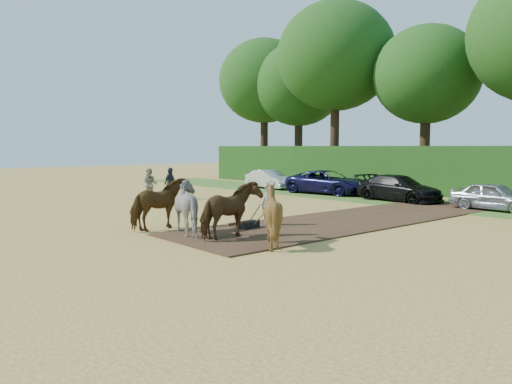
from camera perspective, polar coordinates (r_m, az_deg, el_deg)
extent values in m
plane|color=gold|center=(17.26, -6.70, -4.70)|extent=(120.00, 120.00, 0.00)
cube|color=#472D1C|center=(20.93, 11.86, -2.96)|extent=(4.50, 17.00, 0.05)
cube|color=#38601E|center=(27.51, 18.35, -1.19)|extent=(50.00, 5.00, 0.03)
cube|color=#14380F|center=(31.33, 22.71, 2.15)|extent=(46.00, 1.60, 3.00)
imported|color=#B3A98D|center=(28.11, -12.03, 0.87)|extent=(1.07, 1.08, 1.77)
imported|color=#22262E|center=(28.26, -9.79, 0.96)|extent=(0.88, 1.13, 1.79)
imported|color=brown|center=(18.02, -10.94, -1.36)|extent=(1.35, 2.33, 1.85)
imported|color=#BBB5A8|center=(16.91, -7.19, -1.73)|extent=(2.08, 1.86, 1.85)
imported|color=#53381A|center=(15.89, -2.94, -2.15)|extent=(1.35, 2.33, 1.85)
imported|color=brown|center=(14.96, 1.88, -2.59)|extent=(1.76, 1.91, 1.86)
cube|color=black|center=(17.89, -0.74, -3.81)|extent=(0.44, 0.84, 0.31)
cube|color=brown|center=(17.47, -1.88, -3.51)|extent=(0.29, 1.23, 0.09)
cylinder|color=brown|center=(18.33, -0.21, -2.54)|extent=(0.32, 0.87, 0.65)
cylinder|color=brown|center=(18.09, 0.73, -2.65)|extent=(0.08, 0.90, 0.65)
imported|color=gray|center=(18.61, 1.38, -1.53)|extent=(0.62, 0.46, 1.55)
imported|color=silver|center=(34.94, 1.54, 1.45)|extent=(4.09, 1.60, 1.33)
imported|color=#14133B|center=(31.31, 8.21, 1.10)|extent=(5.60, 3.13, 1.48)
imported|color=black|center=(28.05, 16.01, 0.42)|extent=(5.01, 2.26, 1.43)
imported|color=#919599|center=(25.42, 25.62, -0.47)|extent=(3.91, 1.58, 1.33)
cylinder|color=#382616|center=(46.81, 0.94, 5.18)|extent=(0.70, 0.70, 5.85)
ellipsoid|color=#163F11|center=(47.20, 0.96, 12.58)|extent=(8.40, 8.40, 7.73)
cylinder|color=#382616|center=(44.24, 4.87, 4.87)|extent=(0.70, 0.70, 5.40)
ellipsoid|color=#163F11|center=(44.56, 4.92, 12.12)|extent=(7.80, 7.80, 7.18)
cylinder|color=#382616|center=(40.11, 8.96, 5.59)|extent=(0.70, 0.70, 6.53)
ellipsoid|color=#163F11|center=(40.72, 9.10, 15.08)|extent=(9.20, 9.20, 8.46)
cylinder|color=#382616|center=(37.22, 18.69, 4.38)|extent=(0.70, 0.70, 5.17)
ellipsoid|color=#163F11|center=(37.55, 18.94, 12.58)|extent=(7.40, 7.40, 6.81)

